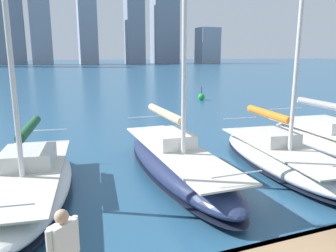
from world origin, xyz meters
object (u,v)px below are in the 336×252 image
Objects in this scene: sailboat_tan at (176,160)px; sailboat_orange at (279,155)px; sailboat_forest at (28,181)px; person_white_shirt at (64,249)px; channel_buoy at (201,97)px.

sailboat_orange is at bearing 171.15° from sailboat_tan.
sailboat_forest is (5.34, 0.02, -0.10)m from sailboat_tan.
sailboat_orange is 9.77m from sailboat_forest.
sailboat_tan reaches higher than person_white_shirt.
sailboat_tan is at bearing 60.87° from channel_buoy.
sailboat_orange reaches higher than channel_buoy.
sailboat_forest is at bearing -3.93° from sailboat_orange.
sailboat_orange is 4.46m from sailboat_tan.
person_white_shirt is 1.24× the size of channel_buoy.
sailboat_orange reaches higher than person_white_shirt.
sailboat_tan is at bearing -179.82° from sailboat_forest.
sailboat_orange is 1.02× the size of sailboat_tan.
sailboat_tan is 1.19× the size of sailboat_forest.
sailboat_tan reaches higher than sailboat_forest.
person_white_shirt is (-0.84, 6.21, 1.04)m from sailboat_forest.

